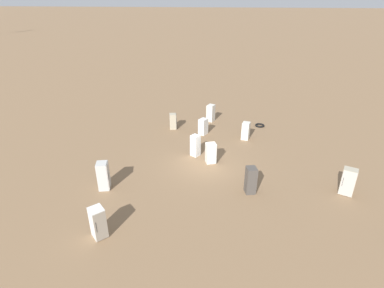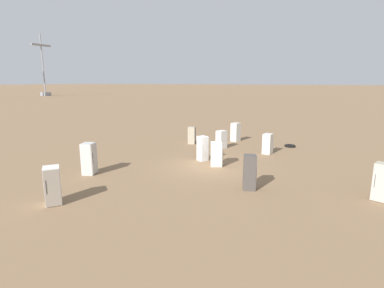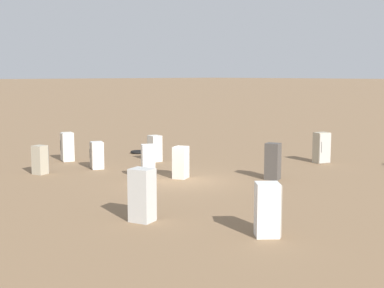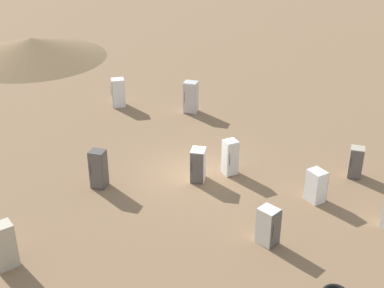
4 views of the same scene
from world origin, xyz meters
name	(u,v)px [view 2 (image 2 of 4)]	position (x,y,z in m)	size (l,w,h in m)	color
ground_plane	(209,167)	(0.00, 0.00, 0.00)	(1000.00, 1000.00, 0.00)	#846647
power_pylon_0	(44,77)	(-61.09, -92.08, 6.91)	(7.78, 2.67, 22.23)	gray
discarded_fridge_0	(268,144)	(-5.32, 2.52, 0.75)	(0.82, 0.71, 1.51)	silver
discarded_fridge_1	(236,132)	(-8.86, -1.13, 0.83)	(0.86, 0.83, 1.67)	silver
discarded_fridge_2	(203,148)	(-1.38, -1.05, 0.84)	(0.82, 0.81, 1.69)	white
discarded_fridge_3	(250,172)	(2.70, 3.33, 0.88)	(0.81, 0.79, 1.75)	#4C4742
discarded_fridge_4	(217,154)	(-0.52, 0.30, 0.77)	(0.86, 0.93, 1.54)	silver
discarded_fridge_5	(221,139)	(-5.53, -1.26, 0.72)	(0.90, 0.86, 1.44)	white
discarded_fridge_6	(192,135)	(-6.14, -4.21, 0.73)	(0.76, 0.78, 1.46)	#B2A88E
discarded_fridge_7	(89,159)	(4.32, -5.74, 0.92)	(0.93, 0.89, 1.84)	silver
discarded_fridge_8	(52,186)	(8.32, -3.93, 0.85)	(0.99, 1.00, 1.70)	white
discarded_fridge_9	(383,182)	(1.53, 9.15, 0.87)	(0.86, 0.95, 1.74)	#B2A88E
scrap_tire	(290,146)	(-8.54, 3.69, 0.08)	(0.89, 0.89, 0.16)	black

